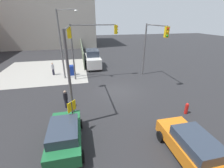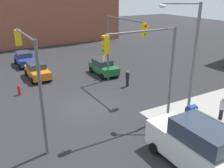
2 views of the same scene
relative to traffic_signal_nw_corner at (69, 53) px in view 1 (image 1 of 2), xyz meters
name	(u,v)px [view 1 (image 1 of 2)]	position (x,y,z in m)	size (l,w,h in m)	color
ground_plane	(119,91)	(2.16, -4.50, -4.67)	(120.00, 120.00, 0.00)	#28282B
sidewalk_corner	(44,71)	(11.16, 4.50, -4.66)	(12.00, 12.00, 0.01)	#9E9B93
construction_fence	(82,50)	(19.69, -1.30, -3.47)	(19.06, 0.12, 2.40)	#607056
building_loft_east	(49,12)	(38.16, 6.71, 4.07)	(20.00, 24.00, 17.48)	#ADA89E
traffic_signal_nw_corner	(69,53)	(0.00, 0.00, 0.00)	(6.06, 0.36, 6.50)	#59595B
traffic_signal_se_corner	(152,42)	(4.78, -9.00, -0.06)	(4.98, 0.36, 6.50)	#59595B
traffic_signal_ne_corner	(90,41)	(6.66, -2.11, -0.03)	(0.36, 5.52, 6.50)	#59595B
street_lamp_corner	(63,41)	(7.17, 0.98, 0.04)	(1.62, 2.34, 8.00)	slate
warning_sign_two_way	(72,112)	(-3.24, -0.01, -3.03)	(0.48, 0.48, 2.40)	#4C4C4C
mailbox_blue	(71,70)	(8.36, 0.50, -3.90)	(0.56, 0.64, 1.43)	navy
fire_hydrant	(187,108)	(-2.84, -8.70, -4.18)	(0.26, 0.26, 0.94)	red
sedan_green	(65,134)	(-4.25, 0.47, -3.82)	(3.95, 2.02, 1.62)	#1E6638
coupe_orange	(192,146)	(-6.57, -6.13, -3.82)	(4.19, 2.02, 1.62)	orange
van_white_delivery	(93,59)	(11.64, -2.70, -3.39)	(5.40, 2.32, 2.62)	white
pedestrian_crossing	(53,69)	(8.96, 2.90, -3.79)	(0.36, 0.36, 1.69)	#B2B2B7
pedestrian_waiting	(66,99)	(0.16, 0.70, -3.85)	(0.36, 0.36, 1.58)	black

